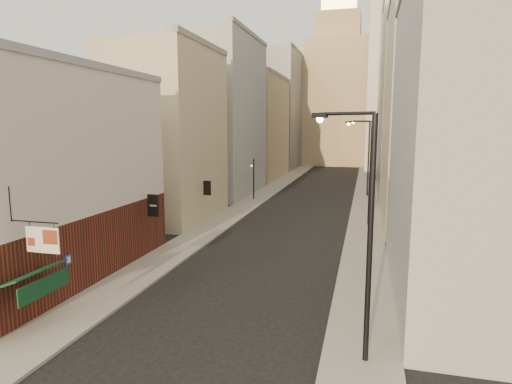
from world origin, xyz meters
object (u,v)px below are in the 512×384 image
at_px(white_tower, 389,76).
at_px(streetlamp_mid, 368,167).
at_px(streetlamp_far, 367,154).
at_px(traffic_light_left, 254,171).
at_px(streetlamp_near, 364,224).
at_px(clock_tower, 337,89).
at_px(traffic_light_right, 372,170).

relative_size(white_tower, streetlamp_mid, 4.45).
distance_m(streetlamp_far, traffic_light_left, 14.56).
xyz_separation_m(white_tower, streetlamp_far, (-3.61, -34.00, -13.12)).
bearing_deg(traffic_light_left, streetlamp_near, 88.06).
bearing_deg(traffic_light_left, streetlamp_far, -177.82).
distance_m(clock_tower, streetlamp_near, 89.09).
xyz_separation_m(white_tower, traffic_light_right, (-2.98, -37.17, -14.87)).
relative_size(streetlamp_near, streetlamp_far, 0.97).
relative_size(traffic_light_left, traffic_light_right, 1.00).
relative_size(streetlamp_mid, traffic_light_left, 1.86).
bearing_deg(streetlamp_far, white_tower, 64.95).
bearing_deg(traffic_light_left, traffic_light_right, 169.25).
distance_m(streetlamp_mid, streetlamp_far, 16.64).
height_order(streetlamp_near, streetlamp_mid, streetlamp_near).
xyz_separation_m(traffic_light_left, traffic_light_right, (13.68, 2.99, 0.21)).
distance_m(clock_tower, traffic_light_left, 56.26).
distance_m(streetlamp_near, streetlamp_mid, 23.28).
bearing_deg(streetlamp_near, clock_tower, 112.40).
distance_m(streetlamp_mid, traffic_light_left, 16.94).
bearing_deg(clock_tower, streetlamp_mid, -83.35).
bearing_deg(streetlamp_mid, clock_tower, 106.15).
relative_size(streetlamp_near, traffic_light_left, 1.87).
bearing_deg(clock_tower, streetlamp_far, -81.25).
xyz_separation_m(streetlamp_near, traffic_light_right, (0.62, 36.76, -1.59)).
relative_size(white_tower, traffic_light_right, 8.30).
height_order(streetlamp_near, streetlamp_far, streetlamp_far).
xyz_separation_m(streetlamp_mid, streetlamp_far, (-0.14, 16.64, 0.16)).
distance_m(clock_tower, streetlamp_far, 50.07).
relative_size(white_tower, streetlamp_near, 4.45).
height_order(white_tower, streetlamp_mid, white_tower).
height_order(clock_tower, traffic_light_left, clock_tower).
xyz_separation_m(streetlamp_far, traffic_light_left, (-13.05, -6.16, -1.95)).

